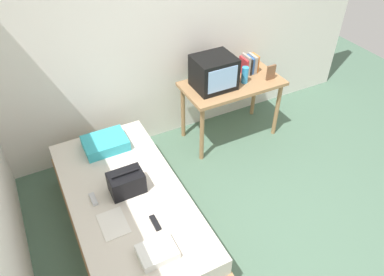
{
  "coord_description": "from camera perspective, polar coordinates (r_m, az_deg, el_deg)",
  "views": [
    {
      "loc": [
        -1.51,
        -1.48,
        2.95
      ],
      "look_at": [
        -0.19,
        1.07,
        0.57
      ],
      "focal_mm": 34.41,
      "sensor_mm": 36.0,
      "label": 1
    }
  ],
  "objects": [
    {
      "name": "ground_plane",
      "position": [
        3.63,
        10.93,
        -15.88
      ],
      "size": [
        8.0,
        8.0,
        0.0
      ],
      "primitive_type": "plane",
      "color": "#4C6B56"
    },
    {
      "name": "wall_back",
      "position": [
        4.14,
        -3.65,
        16.05
      ],
      "size": [
        5.2,
        0.1,
        2.6
      ],
      "primitive_type": "cube",
      "color": "silver",
      "rests_on": "ground"
    },
    {
      "name": "bed",
      "position": [
        3.5,
        -9.64,
        -11.51
      ],
      "size": [
        1.0,
        2.0,
        0.52
      ],
      "color": "#9E754C",
      "rests_on": "ground"
    },
    {
      "name": "desk",
      "position": [
        4.33,
        6.2,
        7.47
      ],
      "size": [
        1.16,
        0.6,
        0.76
      ],
      "color": "#9E754C",
      "rests_on": "ground"
    },
    {
      "name": "tv",
      "position": [
        4.08,
        3.4,
        10.11
      ],
      "size": [
        0.44,
        0.39,
        0.36
      ],
      "color": "black",
      "rests_on": "desk"
    },
    {
      "name": "water_bottle",
      "position": [
        4.24,
        8.19,
        9.65
      ],
      "size": [
        0.08,
        0.08,
        0.19
      ],
      "primitive_type": "cylinder",
      "color": "#3399DB",
      "rests_on": "desk"
    },
    {
      "name": "book_row",
      "position": [
        4.45,
        8.84,
        11.23
      ],
      "size": [
        0.19,
        0.17,
        0.23
      ],
      "color": "#B72D33",
      "rests_on": "desk"
    },
    {
      "name": "picture_frame",
      "position": [
        4.35,
        12.14,
        9.9
      ],
      "size": [
        0.11,
        0.02,
        0.18
      ],
      "primitive_type": "cube",
      "color": "brown",
      "rests_on": "desk"
    },
    {
      "name": "pillow",
      "position": [
        3.77,
        -13.28,
        -0.79
      ],
      "size": [
        0.42,
        0.32,
        0.11
      ],
      "primitive_type": "cube",
      "color": "#33A8B7",
      "rests_on": "bed"
    },
    {
      "name": "handbag",
      "position": [
        3.26,
        -10.12,
        -6.82
      ],
      "size": [
        0.3,
        0.2,
        0.23
      ],
      "color": "black",
      "rests_on": "bed"
    },
    {
      "name": "magazine",
      "position": [
        3.11,
        -12.09,
        -12.85
      ],
      "size": [
        0.21,
        0.29,
        0.01
      ],
      "primitive_type": "cube",
      "color": "white",
      "rests_on": "bed"
    },
    {
      "name": "remote_dark",
      "position": [
        3.06,
        -5.74,
        -12.94
      ],
      "size": [
        0.04,
        0.16,
        0.02
      ],
      "primitive_type": "cube",
      "color": "black",
      "rests_on": "bed"
    },
    {
      "name": "remote_silver",
      "position": [
        3.31,
        -15.03,
        -9.15
      ],
      "size": [
        0.04,
        0.14,
        0.02
      ],
      "primitive_type": "cube",
      "color": "#B7B7BC",
      "rests_on": "bed"
    },
    {
      "name": "folded_towel",
      "position": [
        2.87,
        -5.41,
        -17.16
      ],
      "size": [
        0.28,
        0.22,
        0.07
      ],
      "primitive_type": "cube",
      "color": "white",
      "rests_on": "bed"
    }
  ]
}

